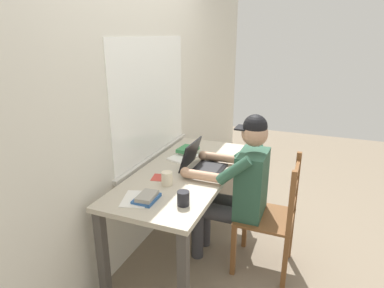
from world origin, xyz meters
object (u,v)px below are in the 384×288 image
(seated_person, at_px, (238,184))
(landscape_photo_print, at_px, (158,177))
(desk, at_px, (186,181))
(laptop, at_px, (201,164))
(wooden_chair, at_px, (273,217))
(coffee_mug_dark, at_px, (183,198))
(computer_mouse, at_px, (213,158))
(coffee_mug_white, at_px, (167,178))
(book_stack_main, at_px, (187,151))
(book_stack_side, at_px, (147,198))

(seated_person, bearing_deg, landscape_photo_print, 114.49)
(desk, bearing_deg, laptop, -66.52)
(wooden_chair, distance_m, coffee_mug_dark, 0.82)
(seated_person, relative_size, computer_mouse, 12.33)
(coffee_mug_white, bearing_deg, book_stack_main, 9.59)
(seated_person, distance_m, coffee_mug_dark, 0.61)
(coffee_mug_white, distance_m, landscape_photo_print, 0.15)
(computer_mouse, relative_size, coffee_mug_white, 0.85)
(computer_mouse, xyz_separation_m, coffee_mug_dark, (-0.80, -0.07, 0.03))
(landscape_photo_print, bearing_deg, coffee_mug_white, -138.21)
(seated_person, relative_size, coffee_mug_white, 10.53)
(coffee_mug_white, xyz_separation_m, coffee_mug_dark, (-0.22, -0.22, -0.00))
(wooden_chair, height_order, book_stack_side, wooden_chair)
(coffee_mug_dark, relative_size, landscape_photo_print, 0.90)
(wooden_chair, bearing_deg, computer_mouse, 66.80)
(seated_person, height_order, coffee_mug_dark, seated_person)
(coffee_mug_white, height_order, book_stack_side, coffee_mug_white)
(coffee_mug_white, height_order, coffee_mug_dark, coffee_mug_white)
(desk, height_order, laptop, laptop)
(landscape_photo_print, bearing_deg, wooden_chair, -85.60)
(seated_person, height_order, book_stack_main, seated_person)
(desk, distance_m, computer_mouse, 0.33)
(desk, relative_size, landscape_photo_print, 12.03)
(laptop, bearing_deg, wooden_chair, -90.75)
(book_stack_main, xyz_separation_m, landscape_photo_print, (-0.54, 0.01, -0.03))
(computer_mouse, xyz_separation_m, landscape_photo_print, (-0.49, 0.27, -0.02))
(desk, distance_m, seated_person, 0.42)
(book_stack_side, bearing_deg, laptop, -13.88)
(laptop, bearing_deg, book_stack_side, 166.12)
(book_stack_side, height_order, landscape_photo_print, book_stack_side)
(book_stack_main, bearing_deg, computer_mouse, -101.04)
(wooden_chair, distance_m, book_stack_main, 0.93)
(seated_person, bearing_deg, desk, 95.59)
(desk, height_order, book_stack_main, book_stack_main)
(coffee_mug_white, relative_size, book_stack_side, 0.64)
(book_stack_side, bearing_deg, coffee_mug_white, -4.34)
(wooden_chair, height_order, computer_mouse, wooden_chair)
(book_stack_side, relative_size, landscape_photo_print, 1.41)
(laptop, bearing_deg, coffee_mug_white, 159.31)
(coffee_mug_white, bearing_deg, coffee_mug_dark, -135.16)
(laptop, height_order, book_stack_side, laptop)
(laptop, height_order, computer_mouse, laptop)
(computer_mouse, height_order, landscape_photo_print, computer_mouse)
(coffee_mug_dark, bearing_deg, desk, 21.57)
(desk, relative_size, coffee_mug_dark, 13.44)
(desk, relative_size, book_stack_main, 8.09)
(laptop, xyz_separation_m, landscape_photo_print, (-0.26, 0.25, -0.05))
(laptop, bearing_deg, computer_mouse, -6.51)
(wooden_chair, distance_m, coffee_mug_white, 0.86)
(computer_mouse, height_order, book_stack_side, book_stack_side)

